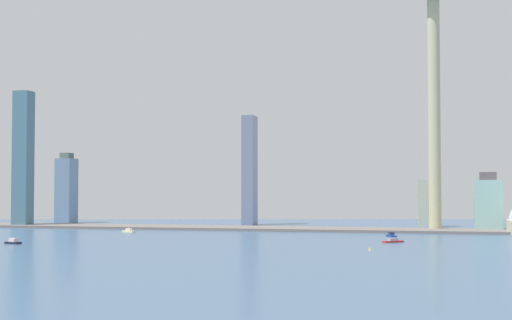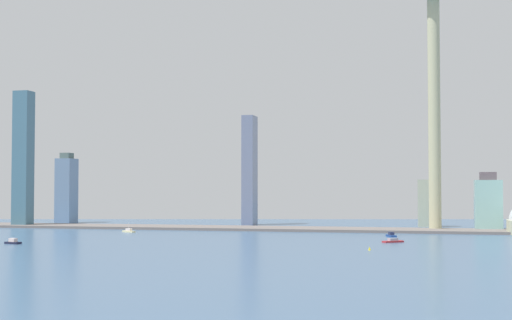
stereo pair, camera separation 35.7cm
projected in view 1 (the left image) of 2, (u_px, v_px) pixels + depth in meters
name	position (u px, v px, depth m)	size (l,w,h in m)	color
waterfront_pier	(202.00, 228.00, 761.90)	(958.15, 59.38, 2.57)	slate
observation_tower	(434.00, 44.00, 732.22)	(43.73, 43.73, 380.00)	#BCB78D
skyscraper_0	(66.00, 190.00, 893.18)	(20.05, 23.38, 86.07)	#6985A6
skyscraper_1	(250.00, 170.00, 844.94)	(13.44, 25.42, 126.90)	slate
skyscraper_4	(488.00, 204.00, 724.91)	(26.54, 21.01, 58.78)	#89BAB4
skyscraper_5	(23.00, 159.00, 806.69)	(18.12, 17.01, 150.69)	#456D81
skyscraper_7	(429.00, 203.00, 804.75)	(24.71, 16.63, 52.24)	#ACB298
boat_1	(129.00, 231.00, 702.65)	(15.79, 11.49, 9.74)	beige
boat_2	(13.00, 242.00, 557.40)	(14.24, 8.67, 4.30)	#1A1D33
boat_5	(393.00, 241.00, 572.50)	(17.09, 15.62, 3.38)	#B1282D
boat_7	(391.00, 235.00, 638.43)	(10.44, 17.77, 4.23)	navy
channel_buoy_1	(370.00, 248.00, 500.19)	(1.81, 1.81, 2.41)	yellow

